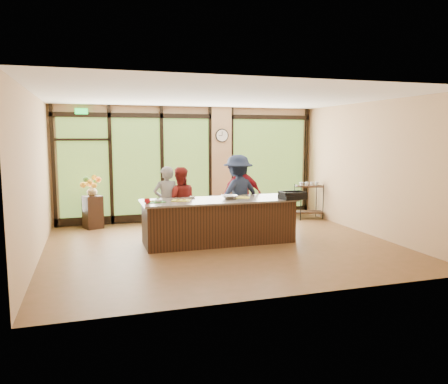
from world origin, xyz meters
TOP-DOWN VIEW (x-y plane):
  - floor at (0.00, 0.00)m, footprint 7.00×7.00m
  - ceiling at (0.00, 0.00)m, footprint 7.00×7.00m
  - back_wall at (0.00, 3.00)m, footprint 7.00×0.00m
  - left_wall at (-3.50, 0.00)m, footprint 0.00×6.00m
  - right_wall at (3.50, 0.00)m, footprint 0.00×6.00m
  - window_wall at (0.16, 2.95)m, footprint 6.90×0.12m
  - island_base at (0.00, 0.30)m, footprint 3.10×1.00m
  - countertop at (0.00, 0.30)m, footprint 3.20×1.10m
  - wall_clock at (0.85, 2.87)m, footprint 0.36×0.04m
  - cook_left at (-0.98, 1.02)m, footprint 0.61×0.42m
  - cook_midleft at (-0.67, 1.12)m, footprint 0.83×0.69m
  - cook_midright at (0.82, 1.14)m, footprint 1.03×0.50m
  - cook_right at (0.68, 1.05)m, footprint 1.31×0.98m
  - roasting_pan at (1.50, -0.10)m, footprint 0.52×0.42m
  - mixing_bowl at (0.24, 0.30)m, footprint 0.36×0.36m
  - cutting_board_left at (-1.33, 0.31)m, footprint 0.41×0.35m
  - cutting_board_center at (-0.79, 0.35)m, footprint 0.45×0.39m
  - cutting_board_right at (0.53, 0.38)m, footprint 0.43×0.39m
  - prep_bowl_near at (-1.27, 0.26)m, footprint 0.16×0.16m
  - prep_bowl_mid at (0.28, 0.25)m, footprint 0.19×0.19m
  - prep_bowl_far at (-0.47, 0.67)m, footprint 0.15×0.15m
  - red_ramekin at (-1.50, 0.18)m, footprint 0.16×0.16m
  - flower_stand at (-2.53, 2.59)m, footprint 0.52×0.52m
  - flower_vase at (-2.53, 2.59)m, footprint 0.30×0.30m
  - bar_cart at (3.10, 2.16)m, footprint 0.84×0.66m

SIDE VIEW (x-z plane):
  - floor at x=0.00m, z-range 0.00..0.00m
  - flower_stand at x=-2.53m, z-range 0.00..0.80m
  - island_base at x=0.00m, z-range 0.00..0.88m
  - bar_cart at x=3.10m, z-range 0.10..1.10m
  - cook_midleft at x=-0.67m, z-range 0.00..1.56m
  - cook_left at x=-0.98m, z-range 0.00..1.59m
  - cook_midright at x=0.82m, z-range 0.00..1.70m
  - countertop at x=0.00m, z-range 0.88..0.92m
  - cook_right at x=0.68m, z-range 0.00..1.81m
  - cutting_board_right at x=0.53m, z-range 0.92..0.93m
  - cutting_board_left at x=-1.33m, z-range 0.92..0.93m
  - cutting_board_center at x=-0.79m, z-range 0.92..0.93m
  - flower_vase at x=-2.53m, z-range 0.80..1.06m
  - prep_bowl_far at x=-0.47m, z-range 0.92..0.95m
  - prep_bowl_mid at x=0.28m, z-range 0.92..0.97m
  - prep_bowl_near at x=-1.27m, z-range 0.92..0.97m
  - mixing_bowl at x=0.24m, z-range 0.92..1.00m
  - roasting_pan at x=1.50m, z-range 0.92..1.01m
  - red_ramekin at x=-1.50m, z-range 0.92..1.01m
  - window_wall at x=0.16m, z-range -0.11..2.89m
  - back_wall at x=0.00m, z-range -2.00..5.00m
  - left_wall at x=-3.50m, z-range -1.50..4.50m
  - right_wall at x=3.50m, z-range -1.50..4.50m
  - wall_clock at x=0.85m, z-range 2.07..2.43m
  - ceiling at x=0.00m, z-range 3.00..3.00m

